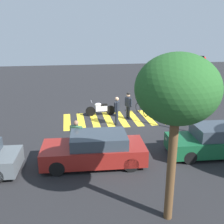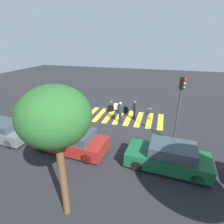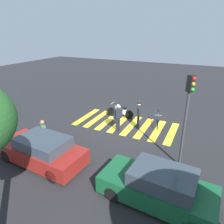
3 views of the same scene
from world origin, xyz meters
name	(u,v)px [view 3 (image 3 of 3)]	position (x,y,z in m)	size (l,w,h in m)	color
ground_plane	(125,124)	(0.00, 0.00, 0.00)	(60.00, 60.00, 0.00)	#232326
police_motorcycle	(120,111)	(0.82, -0.98, 0.46)	(2.07, 0.62, 1.05)	black
leaning_bicycle	(158,120)	(-2.05, -0.75, 0.37)	(0.55, 1.70, 1.00)	black
officer_on_foot	(118,116)	(0.08, 1.09, 1.03)	(0.41, 0.63, 1.78)	#1E232D
officer_by_motorcycle	(139,112)	(-0.90, -0.03, 1.05)	(0.38, 0.63, 1.81)	#1E232D
pedestrian_bystander	(44,133)	(2.71, 4.87, 0.99)	(0.59, 0.43, 1.72)	#3F724C
crosswalk_stripes	(125,124)	(0.00, 0.00, 0.00)	(6.75, 3.30, 0.01)	yellow
car_green_compact	(158,187)	(-3.67, 5.88, 0.68)	(4.33, 2.06, 1.43)	black
car_maroon_wagon	(42,150)	(1.98, 5.85, 0.67)	(4.56, 2.16, 1.40)	black
traffic_light_pole	(187,108)	(-4.10, 3.18, 2.92)	(0.36, 0.33, 4.36)	#38383D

